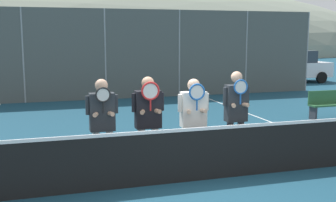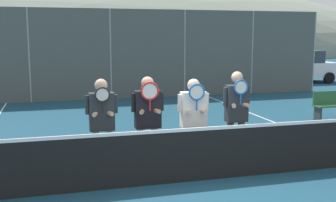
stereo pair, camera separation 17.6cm
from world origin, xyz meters
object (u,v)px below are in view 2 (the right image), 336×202
car_left_of_center (110,71)px  car_center (210,68)px  player_center_left (148,116)px  player_center_right (193,115)px  player_rightmost (236,111)px  car_right_of_center (296,66)px  player_leftmost (102,119)px

car_left_of_center → car_center: 5.13m
player_center_left → player_center_right: player_center_left is taller
player_rightmost → car_center: size_ratio=0.41×
player_rightmost → car_center: (4.33, 12.62, -0.18)m
car_right_of_center → player_center_left: bearing=-131.1°
player_leftmost → player_center_right: (1.68, -0.06, -0.01)m
player_leftmost → player_rightmost: size_ratio=0.96×
player_center_right → car_center: (5.18, 12.60, -0.13)m
car_left_of_center → car_right_of_center: bearing=2.7°
player_leftmost → player_rightmost: (2.54, -0.08, 0.03)m
car_left_of_center → car_right_of_center: size_ratio=1.08×
player_center_left → player_center_right: size_ratio=1.04×
car_right_of_center → car_left_of_center: bearing=-177.3°
player_leftmost → player_center_right: size_ratio=1.02×
player_rightmost → player_center_right: bearing=178.6°
player_leftmost → car_right_of_center: (11.80, 12.53, -0.17)m
player_leftmost → player_center_left: bearing=-5.0°
player_center_left → car_left_of_center: bearing=85.6°
player_leftmost → car_left_of_center: size_ratio=0.38×
car_right_of_center → player_rightmost: bearing=-126.3°
player_center_left → car_left_of_center: (0.94, 12.13, -0.20)m
player_center_left → player_leftmost: bearing=175.0°
car_left_of_center → car_right_of_center: same height
car_center → player_rightmost: bearing=-108.9°
player_center_left → car_right_of_center: size_ratio=0.42×
player_rightmost → car_left_of_center: 12.17m
player_leftmost → player_center_right: player_leftmost is taller
car_center → player_center_right: bearing=-112.4°
player_center_left → car_right_of_center: (10.99, 12.60, -0.20)m
car_right_of_center → player_leftmost: bearing=-133.3°
player_center_left → player_center_right: (0.87, 0.01, -0.04)m
player_center_left → car_right_of_center: bearing=48.9°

